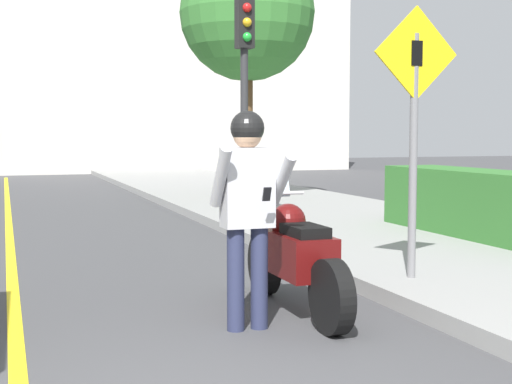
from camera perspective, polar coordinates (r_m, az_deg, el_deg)
name	(u,v)px	position (r m, az deg, el deg)	size (l,w,h in m)	color
sidewalk_curb	(468,254)	(9.33, 16.61, -4.75)	(4.40, 44.00, 0.15)	gray
road_center_line	(11,258)	(9.55, -19.02, -5.04)	(0.12, 36.00, 0.01)	yellow
building_backdrop	(19,60)	(29.57, -18.44, 9.95)	(28.00, 1.20, 8.87)	beige
motorcycle	(294,256)	(6.30, 3.03, -5.14)	(0.62, 2.12, 1.28)	black
person_biker	(248,196)	(5.64, -0.66, -0.33)	(0.59, 0.48, 1.75)	#282D4C
crossing_sign	(414,116)	(7.12, 12.56, 5.97)	(0.91, 0.08, 2.64)	slate
traffic_light	(245,68)	(11.14, -0.92, 9.91)	(0.26, 0.30, 3.49)	#2D2D30
hedge_row	(489,204)	(10.25, 18.16, -0.95)	(0.90, 4.12, 0.91)	#33702D
street_tree	(247,14)	(16.11, -0.70, 14.07)	(2.97, 2.97, 5.56)	brown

